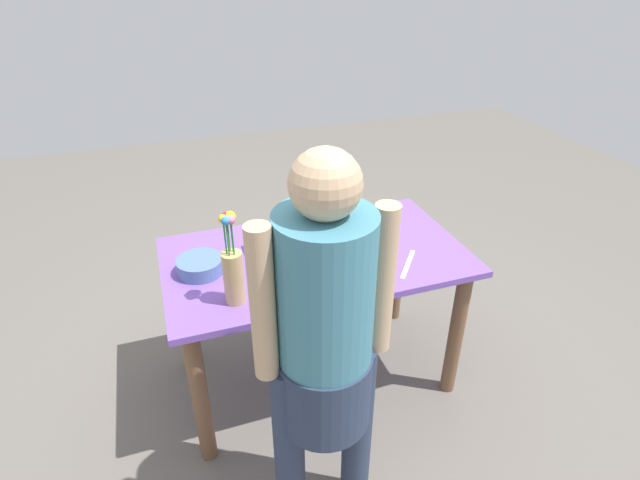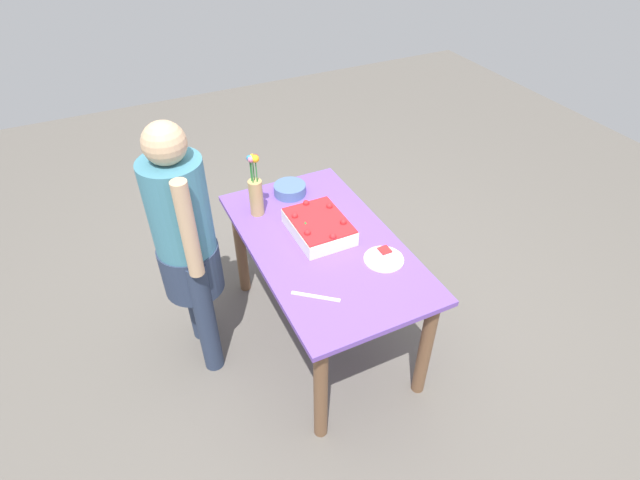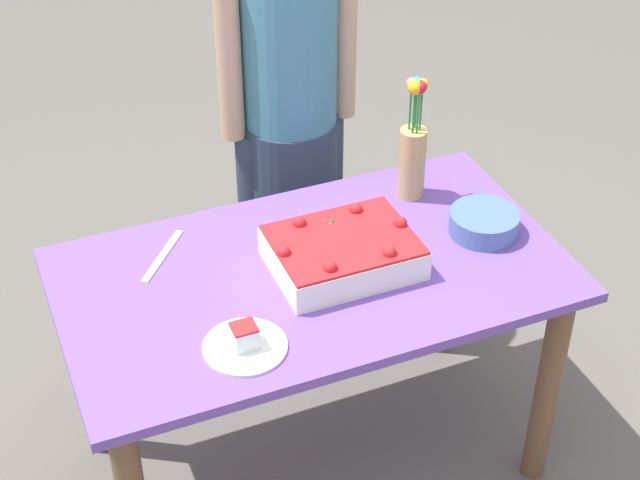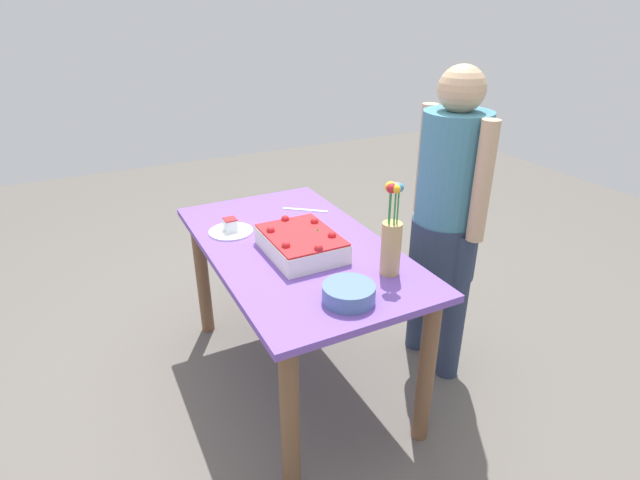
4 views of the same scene
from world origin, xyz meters
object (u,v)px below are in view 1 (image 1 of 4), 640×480
person_standing (325,341)px  cake_knife (408,264)px  fruit_bowl (200,266)px  serving_plate_with_slice (352,220)px  flower_vase (233,269)px  sheet_cake (297,247)px

person_standing → cake_knife: bearing=-49.6°
fruit_bowl → person_standing: bearing=113.8°
serving_plate_with_slice → fruit_bowl: bearing=14.3°
fruit_bowl → cake_knife: bearing=164.7°
serving_plate_with_slice → fruit_bowl: 0.79m
flower_vase → person_standing: bearing=114.3°
sheet_cake → fruit_bowl: 0.42m
sheet_cake → flower_vase: flower_vase is taller
sheet_cake → cake_knife: (-0.43, 0.23, -0.04)m
serving_plate_with_slice → sheet_cake: bearing=30.6°
person_standing → sheet_cake: bearing=-9.4°
serving_plate_with_slice → fruit_bowl: serving_plate_with_slice is taller
cake_knife → person_standing: 0.73m
serving_plate_with_slice → flower_vase: flower_vase is taller
cake_knife → fruit_bowl: size_ratio=1.23×
cake_knife → serving_plate_with_slice: bearing=50.3°
serving_plate_with_slice → fruit_bowl: size_ratio=1.06×
serving_plate_with_slice → person_standing: bearing=62.8°
serving_plate_with_slice → flower_vase: bearing=33.6°
cake_knife → flower_vase: flower_vase is taller
sheet_cake → flower_vase: (0.32, 0.24, 0.10)m
sheet_cake → person_standing: bearing=80.6°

